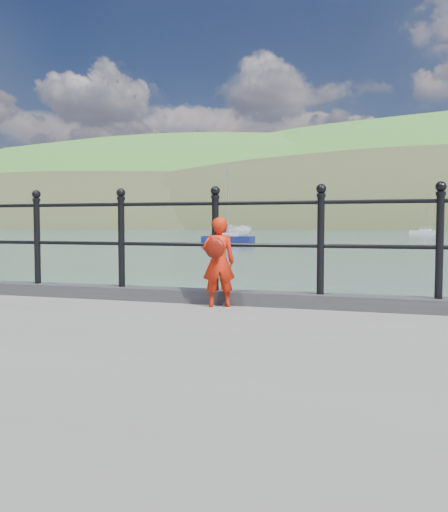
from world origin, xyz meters
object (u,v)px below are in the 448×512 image
(child, at_px, (218,261))
(sailboat_deep, at_px, (425,232))
(sailboat_left, at_px, (228,234))
(sailboat_port, at_px, (228,240))
(launch_white, at_px, (238,231))
(railing, at_px, (167,232))

(child, distance_m, sailboat_deep, 97.46)
(sailboat_deep, distance_m, sailboat_left, 36.81)
(child, distance_m, sailboat_port, 46.89)
(sailboat_port, bearing_deg, sailboat_deep, 73.57)
(launch_white, bearing_deg, railing, -42.86)
(sailboat_left, bearing_deg, child, -79.63)
(sailboat_deep, relative_size, sailboat_left, 1.09)
(railing, relative_size, sailboat_deep, 2.29)
(railing, bearing_deg, sailboat_left, 106.33)
(sailboat_deep, relative_size, sailboat_port, 1.05)
(sailboat_port, bearing_deg, child, -67.89)
(railing, height_order, sailboat_port, sailboat_port)
(railing, xyz_separation_m, launch_white, (-16.58, 61.58, -0.89))
(child, distance_m, sailboat_left, 80.06)
(sailboat_left, height_order, sailboat_port, sailboat_port)
(launch_white, distance_m, sailboat_port, 17.37)
(child, bearing_deg, launch_white, -99.06)
(sailboat_left, bearing_deg, launch_white, -75.02)
(launch_white, bearing_deg, child, -42.30)
(railing, xyz_separation_m, sailboat_deep, (8.19, 96.91, -1.48))
(child, bearing_deg, sailboat_port, -97.99)
(railing, distance_m, child, 0.83)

